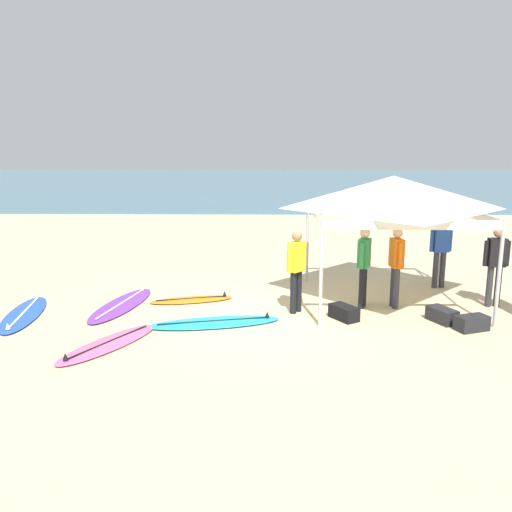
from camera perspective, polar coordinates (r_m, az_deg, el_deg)
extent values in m
plane|color=beige|center=(10.96, 1.95, -6.38)|extent=(80.00, 80.00, 0.00)
cube|color=teal|center=(43.58, 1.20, 7.69)|extent=(80.00, 36.00, 0.10)
cylinder|color=#B7B7BC|center=(10.19, 6.91, -1.90)|extent=(0.07, 0.07, 2.05)
cylinder|color=#B7B7BC|center=(11.04, 24.36, -1.81)|extent=(0.07, 0.07, 2.05)
cylinder|color=#B7B7BC|center=(13.43, 5.47, 1.57)|extent=(0.07, 0.07, 2.05)
cylinder|color=#B7B7BC|center=(14.09, 19.09, 1.45)|extent=(0.07, 0.07, 2.05)
cube|color=white|center=(10.31, 16.29, 3.17)|extent=(3.33, 0.03, 0.18)
cube|color=white|center=(13.52, 12.63, 5.41)|extent=(3.33, 0.03, 0.18)
cube|color=white|center=(11.64, 6.19, 4.58)|extent=(0.03, 3.33, 0.18)
cube|color=white|center=(12.40, 21.74, 4.25)|extent=(0.03, 3.33, 0.18)
pyramid|color=white|center=(11.86, 14.33, 6.55)|extent=(3.45, 3.45, 0.70)
ellipsoid|color=pink|center=(9.78, -15.35, -8.94)|extent=(1.64, 2.23, 0.07)
cube|color=black|center=(9.77, -15.36, -8.74)|extent=(0.99, 1.66, 0.01)
cone|color=black|center=(9.19, -19.55, -9.98)|extent=(0.09, 0.09, 0.12)
ellipsoid|color=orange|center=(12.00, -6.85, -4.63)|extent=(1.89, 0.94, 0.07)
cube|color=black|center=(11.99, -6.86, -4.45)|extent=(1.51, 0.43, 0.01)
cone|color=black|center=(12.08, -3.34, -3.98)|extent=(0.09, 0.09, 0.12)
ellipsoid|color=blue|center=(11.94, -23.37, -5.66)|extent=(0.99, 2.48, 0.07)
cube|color=white|center=(11.93, -23.39, -5.49)|extent=(0.33, 2.04, 0.01)
cone|color=white|center=(11.01, -24.82, -6.74)|extent=(0.09, 0.09, 0.12)
ellipsoid|color=purple|center=(11.92, -14.07, -5.03)|extent=(1.22, 2.67, 0.07)
cube|color=white|center=(11.91, -14.08, -4.86)|extent=(0.50, 2.16, 0.01)
cone|color=white|center=(12.80, -11.97, -3.28)|extent=(0.09, 0.09, 0.12)
ellipsoid|color=#23B2CC|center=(10.51, -4.45, -7.04)|extent=(2.65, 1.23, 0.07)
cube|color=black|center=(10.49, -4.45, -6.84)|extent=(2.14, 0.52, 0.01)
cone|color=black|center=(10.65, 1.20, -6.20)|extent=(0.09, 0.09, 0.12)
cylinder|color=black|center=(11.53, 11.14, -3.37)|extent=(0.13, 0.13, 0.88)
cylinder|color=black|center=(11.71, 11.33, -3.15)|extent=(0.13, 0.13, 0.88)
cube|color=#2D8C47|center=(11.45, 11.39, 0.32)|extent=(0.34, 0.42, 0.60)
sphere|color=beige|center=(11.37, 11.48, 2.41)|extent=(0.21, 0.21, 0.21)
cylinder|color=#2D8C47|center=(11.23, 11.15, -0.01)|extent=(0.09, 0.09, 0.54)
cylinder|color=#2D8C47|center=(11.67, 11.61, 0.43)|extent=(0.09, 0.09, 0.54)
cylinder|color=black|center=(11.02, 3.98, -3.89)|extent=(0.13, 0.13, 0.88)
cylinder|color=black|center=(11.16, 4.54, -3.70)|extent=(0.13, 0.13, 0.88)
cube|color=yellow|center=(10.91, 4.32, -0.06)|extent=(0.40, 0.42, 0.60)
sphere|color=#9E7051|center=(10.83, 4.36, 2.14)|extent=(0.21, 0.21, 0.21)
cylinder|color=yellow|center=(10.74, 3.58, -0.36)|extent=(0.09, 0.09, 0.54)
cylinder|color=yellow|center=(11.10, 5.03, 0.03)|extent=(0.09, 0.09, 0.54)
cylinder|color=#383842|center=(11.69, 14.62, -3.33)|extent=(0.13, 0.13, 0.88)
cylinder|color=#383842|center=(11.86, 14.34, -3.10)|extent=(0.13, 0.13, 0.88)
cube|color=orange|center=(11.60, 14.67, 0.31)|extent=(0.25, 0.38, 0.60)
sphere|color=beige|center=(11.53, 14.79, 2.38)|extent=(0.21, 0.21, 0.21)
cylinder|color=orange|center=(11.40, 15.04, -0.02)|extent=(0.09, 0.09, 0.54)
cylinder|color=orange|center=(11.82, 14.31, 0.45)|extent=(0.09, 0.09, 0.54)
cylinder|color=#383842|center=(13.68, 19.15, -1.37)|extent=(0.13, 0.13, 0.88)
cylinder|color=#383842|center=(13.60, 18.47, -1.39)|extent=(0.13, 0.13, 0.88)
cube|color=#2851B2|center=(13.50, 19.03, 1.68)|extent=(0.39, 0.27, 0.60)
sphere|color=#9E7051|center=(13.43, 19.15, 3.46)|extent=(0.21, 0.21, 0.21)
cylinder|color=#2851B2|center=(13.60, 19.89, 1.61)|extent=(0.09, 0.09, 0.54)
cylinder|color=#2851B2|center=(13.40, 18.14, 1.58)|extent=(0.09, 0.09, 0.54)
cylinder|color=#2D2D33|center=(12.55, 24.24, -2.96)|extent=(0.13, 0.13, 0.88)
cylinder|color=#2D2D33|center=(12.48, 23.48, -2.98)|extent=(0.13, 0.13, 0.88)
cube|color=black|center=(12.36, 24.15, 0.34)|extent=(0.36, 0.22, 0.60)
sphere|color=#9E7051|center=(12.28, 24.33, 2.28)|extent=(0.21, 0.21, 0.21)
cylinder|color=black|center=(12.45, 25.11, 0.25)|extent=(0.09, 0.09, 0.54)
cylinder|color=black|center=(12.27, 23.16, 0.26)|extent=(0.09, 0.09, 0.54)
cube|color=#232328|center=(11.18, 19.10, -5.94)|extent=(0.55, 0.68, 0.28)
cube|color=black|center=(10.86, 9.30, -5.93)|extent=(0.60, 0.68, 0.28)
cube|color=#232328|center=(10.90, 21.89, -6.62)|extent=(0.67, 0.51, 0.28)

